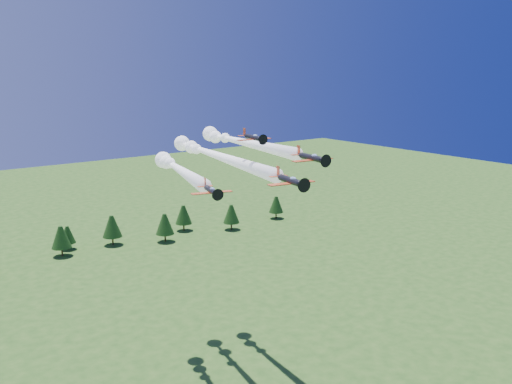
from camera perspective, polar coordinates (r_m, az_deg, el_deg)
plane_lead at (r=120.52m, az=-4.15°, el=3.74°), size 14.92×56.86×3.70m
plane_left at (r=118.83m, az=-7.83°, el=2.36°), size 14.90×39.99×3.70m
plane_right at (r=127.91m, az=-1.58°, el=5.08°), size 11.05×49.20×3.70m
plane_slot at (r=104.92m, az=-0.28°, el=5.47°), size 6.85×7.45×2.40m
treeline at (r=203.31m, az=-20.05°, el=-4.55°), size 174.25×20.29×11.71m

